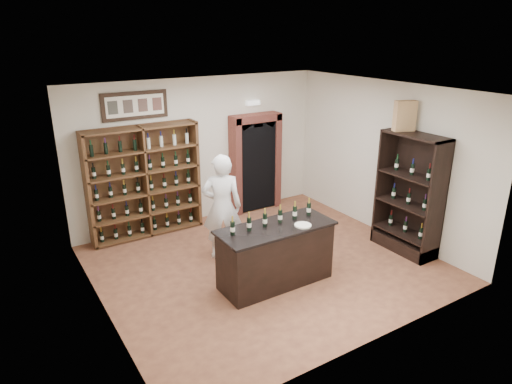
% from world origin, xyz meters
% --- Properties ---
extents(floor, '(5.50, 5.50, 0.00)m').
position_xyz_m(floor, '(0.00, 0.00, 0.00)').
color(floor, '#915A3A').
rests_on(floor, ground).
extents(ceiling, '(5.50, 5.50, 0.00)m').
position_xyz_m(ceiling, '(0.00, 0.00, 3.00)').
color(ceiling, white).
rests_on(ceiling, wall_back).
extents(wall_back, '(5.50, 0.04, 3.00)m').
position_xyz_m(wall_back, '(0.00, 2.50, 1.50)').
color(wall_back, beige).
rests_on(wall_back, ground).
extents(wall_left, '(0.04, 5.00, 3.00)m').
position_xyz_m(wall_left, '(-2.75, 0.00, 1.50)').
color(wall_left, beige).
rests_on(wall_left, ground).
extents(wall_right, '(0.04, 5.00, 3.00)m').
position_xyz_m(wall_right, '(2.75, 0.00, 1.50)').
color(wall_right, beige).
rests_on(wall_right, ground).
extents(wine_shelf, '(2.20, 0.38, 2.20)m').
position_xyz_m(wine_shelf, '(-1.30, 2.33, 1.10)').
color(wine_shelf, '#533C1C').
rests_on(wine_shelf, ground).
extents(framed_picture, '(1.25, 0.04, 0.52)m').
position_xyz_m(framed_picture, '(-1.30, 2.47, 2.55)').
color(framed_picture, black).
rests_on(framed_picture, wall_back).
extents(arched_doorway, '(1.17, 0.35, 2.17)m').
position_xyz_m(arched_doorway, '(1.25, 2.33, 1.14)').
color(arched_doorway, black).
rests_on(arched_doorway, ground).
extents(emergency_light, '(0.30, 0.10, 0.10)m').
position_xyz_m(emergency_light, '(1.25, 2.42, 2.40)').
color(emergency_light, white).
rests_on(emergency_light, wall_back).
extents(tasting_counter, '(1.88, 0.78, 1.00)m').
position_xyz_m(tasting_counter, '(-0.20, -0.60, 0.49)').
color(tasting_counter, black).
rests_on(tasting_counter, ground).
extents(counter_bottle_0, '(0.07, 0.07, 0.30)m').
position_xyz_m(counter_bottle_0, '(-0.92, -0.50, 1.11)').
color(counter_bottle_0, black).
rests_on(counter_bottle_0, tasting_counter).
extents(counter_bottle_1, '(0.07, 0.07, 0.30)m').
position_xyz_m(counter_bottle_1, '(-0.63, -0.50, 1.11)').
color(counter_bottle_1, black).
rests_on(counter_bottle_1, tasting_counter).
extents(counter_bottle_2, '(0.07, 0.07, 0.30)m').
position_xyz_m(counter_bottle_2, '(-0.34, -0.50, 1.11)').
color(counter_bottle_2, black).
rests_on(counter_bottle_2, tasting_counter).
extents(counter_bottle_3, '(0.07, 0.07, 0.30)m').
position_xyz_m(counter_bottle_3, '(-0.06, -0.50, 1.11)').
color(counter_bottle_3, black).
rests_on(counter_bottle_3, tasting_counter).
extents(counter_bottle_4, '(0.07, 0.07, 0.30)m').
position_xyz_m(counter_bottle_4, '(0.23, -0.50, 1.11)').
color(counter_bottle_4, black).
rests_on(counter_bottle_4, tasting_counter).
extents(counter_bottle_5, '(0.07, 0.07, 0.30)m').
position_xyz_m(counter_bottle_5, '(0.52, -0.50, 1.11)').
color(counter_bottle_5, black).
rests_on(counter_bottle_5, tasting_counter).
extents(side_cabinet, '(0.48, 1.20, 2.20)m').
position_xyz_m(side_cabinet, '(2.52, -0.90, 0.75)').
color(side_cabinet, black).
rests_on(side_cabinet, ground).
extents(shopkeeper, '(0.83, 0.71, 1.92)m').
position_xyz_m(shopkeeper, '(-0.48, 0.65, 0.96)').
color(shopkeeper, silver).
rests_on(shopkeeper, ground).
extents(plate, '(0.27, 0.27, 0.02)m').
position_xyz_m(plate, '(0.16, -0.81, 1.01)').
color(plate, silver).
rests_on(plate, tasting_counter).
extents(wine_crate, '(0.41, 0.28, 0.53)m').
position_xyz_m(wine_crate, '(2.49, -0.61, 2.46)').
color(wine_crate, tan).
rests_on(wine_crate, side_cabinet).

